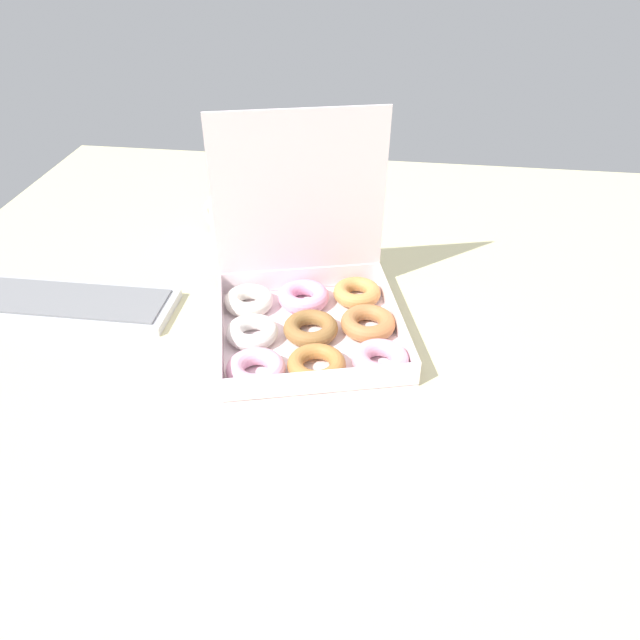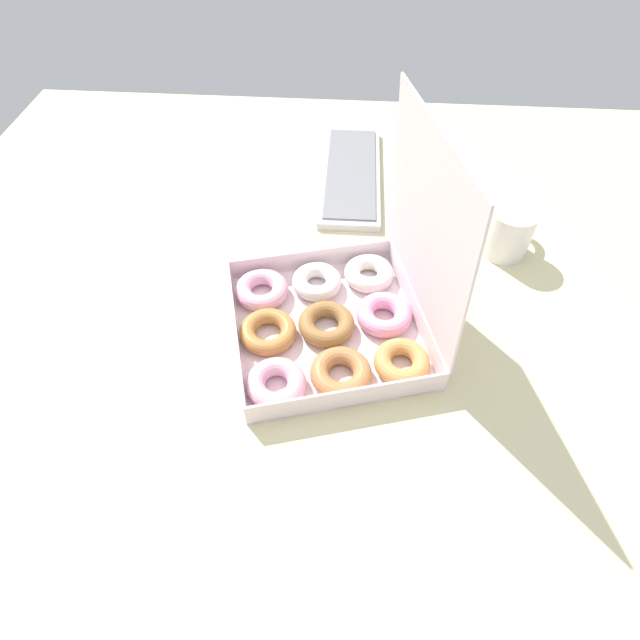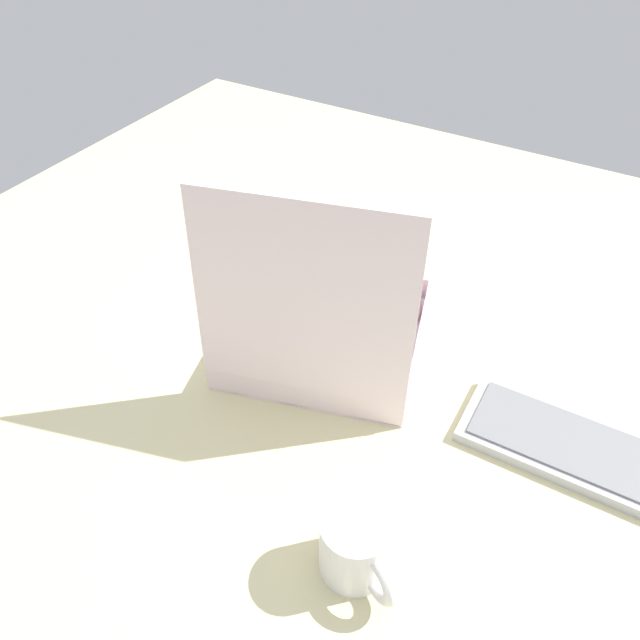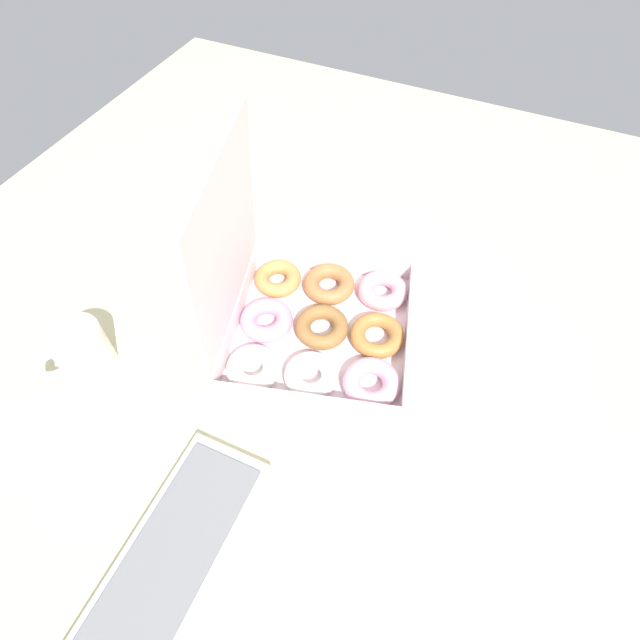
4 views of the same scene
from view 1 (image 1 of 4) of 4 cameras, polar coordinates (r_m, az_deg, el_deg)
name	(u,v)px [view 1 (image 1 of 4)]	position (r cm, az deg, el deg)	size (l,w,h in cm)	color
ground_plane	(330,345)	(114.42, 0.89, -2.29)	(180.00, 180.00, 2.00)	beige
donut_box	(309,313)	(113.90, -0.97, 0.61)	(39.94, 40.08, 37.37)	white
keyboard	(73,304)	(130.89, -21.67, 1.38)	(39.74, 13.95, 2.20)	#B6B7BD
coffee_mug	(229,219)	(146.15, -8.34, 9.16)	(12.34, 9.56, 10.03)	white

